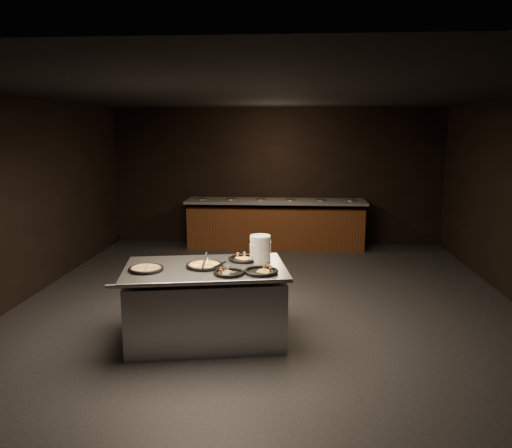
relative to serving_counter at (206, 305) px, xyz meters
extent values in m
cube|color=black|center=(0.66, 1.18, -0.43)|extent=(7.00, 8.00, 0.01)
cube|color=black|center=(0.66, 1.18, 2.48)|extent=(7.00, 8.00, 0.01)
cube|color=black|center=(0.66, 5.19, 1.03)|extent=(7.00, 0.01, 2.90)
cube|color=black|center=(0.66, -2.82, 1.03)|extent=(7.00, 0.01, 2.90)
cube|color=black|center=(-2.85, 1.18, 1.03)|extent=(0.01, 8.00, 2.90)
cube|color=#522A13|center=(0.66, 4.76, 0.01)|extent=(3.60, 0.75, 0.85)
cube|color=slate|center=(0.66, 4.76, 0.55)|extent=(3.70, 0.83, 0.05)
cube|color=#3C1C0D|center=(0.66, 4.76, -0.38)|extent=(3.60, 0.69, 0.08)
cylinder|color=silver|center=(-0.89, 4.76, 0.56)|extent=(0.22, 0.22, 0.08)
cylinder|color=#486628|center=(-0.89, 4.76, 0.58)|extent=(0.19, 0.19, 0.02)
cylinder|color=black|center=(-0.86, 4.74, 0.67)|extent=(0.04, 0.10, 0.19)
cylinder|color=silver|center=(-0.27, 4.76, 0.56)|extent=(0.22, 0.22, 0.08)
cylinder|color=#486628|center=(-0.27, 4.76, 0.58)|extent=(0.19, 0.19, 0.02)
cylinder|color=black|center=(-0.24, 4.74, 0.67)|extent=(0.04, 0.10, 0.19)
cylinder|color=silver|center=(0.35, 4.76, 0.56)|extent=(0.22, 0.22, 0.08)
cylinder|color=#486628|center=(0.35, 4.76, 0.58)|extent=(0.19, 0.19, 0.02)
cylinder|color=black|center=(0.38, 4.74, 0.67)|extent=(0.04, 0.10, 0.19)
cylinder|color=silver|center=(0.97, 4.76, 0.56)|extent=(0.22, 0.22, 0.08)
cylinder|color=#486628|center=(0.97, 4.76, 0.58)|extent=(0.19, 0.19, 0.02)
cylinder|color=black|center=(1.00, 4.74, 0.67)|extent=(0.04, 0.10, 0.19)
cylinder|color=silver|center=(1.59, 4.76, 0.56)|extent=(0.22, 0.22, 0.08)
cylinder|color=#486628|center=(1.59, 4.76, 0.58)|extent=(0.19, 0.19, 0.02)
cylinder|color=black|center=(1.62, 4.74, 0.67)|extent=(0.04, 0.10, 0.19)
cylinder|color=silver|center=(2.21, 4.76, 0.56)|extent=(0.22, 0.22, 0.08)
cylinder|color=#486628|center=(2.21, 4.76, 0.58)|extent=(0.19, 0.19, 0.02)
cylinder|color=black|center=(2.24, 4.74, 0.67)|extent=(0.04, 0.10, 0.19)
cube|color=silver|center=(0.00, 0.00, -0.03)|extent=(1.92, 1.37, 0.79)
cube|color=silver|center=(0.00, 0.00, 0.44)|extent=(2.01, 1.46, 0.04)
cylinder|color=silver|center=(0.00, -0.57, 0.44)|extent=(1.81, 0.38, 0.04)
cylinder|color=white|center=(0.62, 0.31, 0.61)|extent=(0.25, 0.25, 0.31)
cylinder|color=black|center=(-0.64, -0.19, 0.46)|extent=(0.37, 0.37, 0.01)
torus|color=black|center=(-0.64, -0.19, 0.48)|extent=(0.39, 0.39, 0.04)
torus|color=#985527|center=(-0.64, -0.19, 0.48)|extent=(0.33, 0.33, 0.03)
cylinder|color=#B78149|center=(-0.64, -0.19, 0.48)|extent=(0.29, 0.29, 0.02)
cube|color=black|center=(-0.64, -0.19, 0.49)|extent=(0.07, 0.28, 0.00)
cube|color=black|center=(-0.64, -0.19, 0.49)|extent=(0.28, 0.07, 0.00)
cylinder|color=black|center=(-0.01, 0.01, 0.46)|extent=(0.40, 0.40, 0.01)
torus|color=black|center=(-0.01, 0.01, 0.48)|extent=(0.43, 0.43, 0.04)
torus|color=#985527|center=(-0.01, 0.01, 0.48)|extent=(0.37, 0.37, 0.03)
cylinder|color=#E1CC51|center=(-0.01, 0.01, 0.48)|extent=(0.32, 0.32, 0.02)
cube|color=black|center=(-0.01, 0.01, 0.49)|extent=(0.13, 0.30, 0.00)
cube|color=black|center=(-0.01, 0.01, 0.49)|extent=(0.30, 0.13, 0.00)
cylinder|color=black|center=(0.41, 0.34, 0.46)|extent=(0.35, 0.35, 0.01)
torus|color=black|center=(0.41, 0.34, 0.48)|extent=(0.37, 0.37, 0.04)
cylinder|color=black|center=(0.31, -0.27, 0.46)|extent=(0.31, 0.31, 0.01)
torus|color=black|center=(0.31, -0.27, 0.48)|extent=(0.34, 0.34, 0.04)
cylinder|color=black|center=(0.66, -0.19, 0.46)|extent=(0.36, 0.36, 0.01)
torus|color=black|center=(0.66, -0.19, 0.48)|extent=(0.38, 0.38, 0.04)
cube|color=silver|center=(0.03, 0.08, 0.48)|extent=(0.11, 0.13, 0.00)
cylinder|color=black|center=(0.02, -0.10, 0.57)|extent=(0.03, 0.23, 0.14)
cylinder|color=silver|center=(0.02, -0.01, 0.51)|extent=(0.02, 0.12, 0.09)
cube|color=silver|center=(0.33, -0.27, 0.48)|extent=(0.11, 0.10, 0.00)
cylinder|color=black|center=(0.19, -0.24, 0.55)|extent=(0.18, 0.06, 0.11)
cylinder|color=silver|center=(0.26, -0.26, 0.50)|extent=(0.09, 0.03, 0.07)
camera|label=1|loc=(0.97, -5.47, 2.00)|focal=35.00mm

